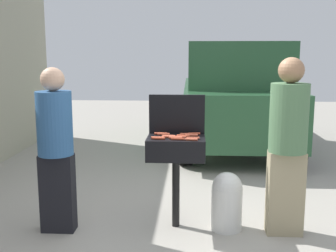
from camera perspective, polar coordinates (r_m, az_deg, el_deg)
name	(u,v)px	position (r m, az deg, el deg)	size (l,w,h in m)	color
ground_plane	(189,230)	(4.50, 2.84, -14.02)	(24.00, 24.00, 0.00)	#9E998E
bbq_grill	(176,151)	(4.33, 1.11, -3.46)	(0.60, 0.44, 0.97)	black
grill_lid_open	(177,114)	(4.48, 1.23, 1.64)	(0.60, 0.05, 0.42)	black
hot_dog_0	(163,134)	(4.40, -0.63, -1.12)	(0.03, 0.03, 0.13)	#B74C33
hot_dog_1	(180,137)	(4.25, 1.63, -1.50)	(0.03, 0.03, 0.13)	#C6593D
hot_dog_2	(191,139)	(4.13, 3.19, -1.85)	(0.03, 0.03, 0.13)	#C6593D
hot_dog_3	(183,136)	(4.31, 2.08, -1.35)	(0.03, 0.03, 0.13)	#AD4228
hot_dog_4	(159,138)	(4.18, -1.30, -1.71)	(0.03, 0.03, 0.13)	#AD4228
hot_dog_5	(175,138)	(4.21, 1.02, -1.62)	(0.03, 0.03, 0.13)	#C6593D
hot_dog_6	(193,138)	(4.19, 3.44, -1.68)	(0.03, 0.03, 0.13)	#C6593D
hot_dog_7	(158,138)	(4.21, -1.43, -1.61)	(0.03, 0.03, 0.13)	#C6593D
hot_dog_8	(169,136)	(4.29, 0.12, -1.39)	(0.03, 0.03, 0.13)	#C6593D
hot_dog_9	(186,134)	(4.40, 2.51, -1.12)	(0.03, 0.03, 0.13)	#B74C33
hot_dog_10	(160,133)	(4.43, -1.05, -1.02)	(0.03, 0.03, 0.13)	#B74C33
hot_dog_11	(168,137)	(4.26, 0.04, -1.48)	(0.03, 0.03, 0.13)	#C6593D
hot_dog_12	(192,135)	(4.35, 3.26, -1.26)	(0.03, 0.03, 0.13)	#C6593D
hot_dog_13	(177,139)	(4.15, 1.31, -1.78)	(0.03, 0.03, 0.13)	#AD4228
hot_dog_14	(194,134)	(4.43, 3.57, -1.06)	(0.03, 0.03, 0.13)	#AD4228
propane_tank	(227,200)	(4.43, 8.08, -10.02)	(0.32, 0.32, 0.62)	silver
person_left	(56,144)	(4.35, -15.18, -2.45)	(0.36, 0.36, 1.69)	black
person_right	(288,141)	(4.29, 16.11, -1.96)	(0.38, 0.38, 1.79)	gray
parked_minivan	(233,95)	(8.28, 8.95, 4.27)	(2.04, 4.41, 2.02)	#234C2D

